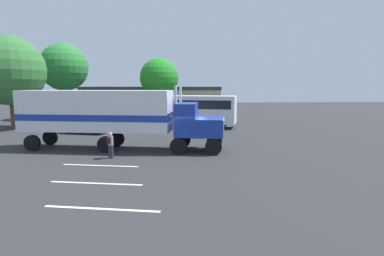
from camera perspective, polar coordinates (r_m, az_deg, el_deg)
The scene contains 12 objects.
ground_plane at distance 20.84m, azimuth -1.00°, elevation -4.40°, with size 120.00×120.00×0.00m, color #2D2D30.
lane_stripe_near at distance 17.92m, azimuth -16.92°, elevation -6.79°, with size 4.40×0.16×0.01m, color silver.
lane_stripe_mid at distance 14.83m, azimuth -17.64°, elevation -9.92°, with size 4.40×0.16×0.01m, color silver.
lane_stripe_far at distance 11.90m, azimuth -16.72°, elevation -14.41°, with size 4.40×0.16×0.01m, color silver.
semi_truck at distance 21.85m, azimuth -14.84°, elevation 2.62°, with size 14.38×4.84×4.50m.
person_bystander at distance 19.35m, azimuth -15.14°, elevation -2.94°, with size 0.40×0.48×1.63m.
parked_bus at distance 32.89m, azimuth -1.36°, elevation 3.80°, with size 11.26×5.74×3.40m.
parked_car at distance 30.37m, azimuth -19.52°, elevation 0.60°, with size 4.73×3.01×1.57m.
tree_left at distance 36.51m, azimuth -31.24°, elevation 9.25°, with size 7.12×7.12×9.56m.
tree_center at distance 42.31m, azimuth -6.21°, elevation 9.39°, with size 5.31×5.31×8.21m.
tree_right at distance 44.89m, azimuth -23.03°, elevation 10.50°, with size 6.33×6.33×10.11m.
building_backdrop at distance 49.54m, azimuth -7.47°, elevation 5.47°, with size 22.98×9.62×4.29m.
Camera 1 is at (-0.84, -20.34, 4.47)m, focal length 28.26 mm.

